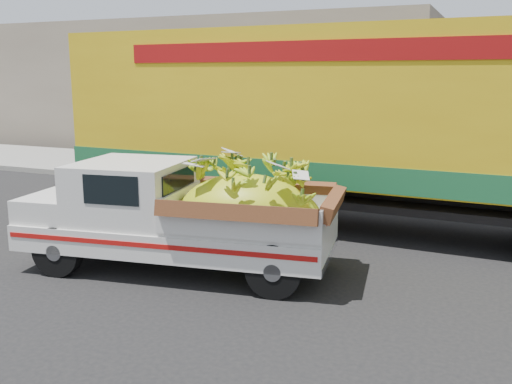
% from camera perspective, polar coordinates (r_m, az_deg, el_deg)
% --- Properties ---
extents(ground, '(100.00, 100.00, 0.00)m').
position_cam_1_polar(ground, '(8.66, -0.04, -8.27)').
color(ground, black).
rests_on(ground, ground).
extents(curb, '(60.00, 0.25, 0.15)m').
position_cam_1_polar(curb, '(13.90, 9.35, -0.44)').
color(curb, gray).
rests_on(curb, ground).
extents(sidewalk, '(60.00, 4.00, 0.14)m').
position_cam_1_polar(sidewalk, '(15.91, 11.19, 1.00)').
color(sidewalk, gray).
rests_on(sidewalk, ground).
extents(building_left, '(18.00, 6.00, 5.00)m').
position_cam_1_polar(building_left, '(24.00, -4.69, 10.55)').
color(building_left, gray).
rests_on(building_left, ground).
extents(pickup_truck, '(4.91, 2.38, 1.65)m').
position_cam_1_polar(pickup_truck, '(8.60, -5.69, -2.28)').
color(pickup_truck, black).
rests_on(pickup_truck, ground).
extents(semi_trailer, '(12.03, 2.97, 3.80)m').
position_cam_1_polar(semi_trailer, '(11.08, 10.23, 7.18)').
color(semi_trailer, black).
rests_on(semi_trailer, ground).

